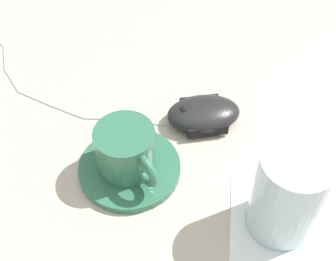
# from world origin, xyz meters

# --- Properties ---
(ground_plane) EXTENTS (3.00, 3.00, 0.00)m
(ground_plane) POSITION_xyz_m (0.00, 0.00, 0.00)
(ground_plane) COLOR #B2A899
(saucer) EXTENTS (0.13, 0.13, 0.01)m
(saucer) POSITION_xyz_m (0.02, -0.13, 0.01)
(saucer) COLOR #2D664C
(saucer) RESTS_ON ground
(coffee_cup) EXTENTS (0.08, 0.10, 0.06)m
(coffee_cup) POSITION_xyz_m (0.02, -0.13, 0.04)
(coffee_cup) COLOR #2D664C
(coffee_cup) RESTS_ON saucer
(computer_mouse) EXTENTS (0.12, 0.12, 0.03)m
(computer_mouse) POSITION_xyz_m (-0.11, -0.08, 0.02)
(computer_mouse) COLOR black
(computer_mouse) RESTS_ON ground
(mouse_cable) EXTENTS (0.10, 0.38, 0.00)m
(mouse_cable) POSITION_xyz_m (-0.06, -0.32, 0.00)
(mouse_cable) COLOR gray
(mouse_cable) RESTS_ON ground
(napkin_under_glass) EXTENTS (0.16, 0.16, 0.00)m
(napkin_under_glass) POSITION_xyz_m (-0.00, 0.07, 0.00)
(napkin_under_glass) COLOR white
(napkin_under_glass) RESTS_ON ground
(drinking_glass) EXTENTS (0.08, 0.08, 0.12)m
(drinking_glass) POSITION_xyz_m (-0.00, 0.07, 0.06)
(drinking_glass) COLOR silver
(drinking_glass) RESTS_ON napkin_under_glass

